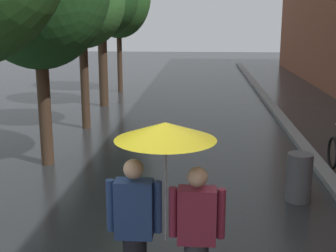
# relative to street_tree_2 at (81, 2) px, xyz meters

# --- Properties ---
(kerb_strip) EXTENTS (0.30, 36.00, 0.12)m
(kerb_strip) POSITION_rel_street_tree_2_xyz_m (5.84, 1.35, -3.49)
(kerb_strip) COLOR slate
(kerb_strip) RESTS_ON ground
(street_tree_2) EXTENTS (2.40, 2.40, 4.86)m
(street_tree_2) POSITION_rel_street_tree_2_xyz_m (0.00, 0.00, 0.00)
(street_tree_2) COLOR #473323
(street_tree_2) RESTS_ON ground
(couple_under_umbrella) EXTENTS (1.25, 1.05, 2.09)m
(couple_under_umbrella) POSITION_rel_street_tree_2_xyz_m (2.95, -8.28, -2.20)
(couple_under_umbrella) COLOR black
(couple_under_umbrella) RESTS_ON ground
(litter_bin) EXTENTS (0.44, 0.44, 0.85)m
(litter_bin) POSITION_rel_street_tree_2_xyz_m (5.03, -5.07, -3.13)
(litter_bin) COLOR #4C4C51
(litter_bin) RESTS_ON ground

